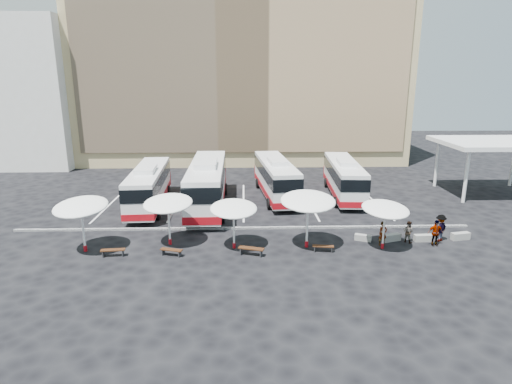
{
  "coord_description": "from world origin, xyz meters",
  "views": [
    {
      "loc": [
        0.04,
        -29.79,
        11.05
      ],
      "look_at": [
        1.0,
        3.0,
        2.2
      ],
      "focal_mm": 30.0,
      "sensor_mm": 36.0,
      "label": 1
    }
  ],
  "objects_px": {
    "wood_bench_0": "(113,251)",
    "wood_bench_2": "(251,250)",
    "bus_1": "(207,183)",
    "wood_bench_1": "(171,251)",
    "conc_bench_0": "(363,238)",
    "conc_bench_2": "(423,238)",
    "sunshade_4": "(385,209)",
    "sunshade_0": "(81,207)",
    "passenger_2": "(435,233)",
    "conc_bench_1": "(392,237)",
    "bus_3": "(344,177)",
    "sunshade_1": "(168,203)",
    "conc_bench_3": "(460,236)",
    "passenger_0": "(383,234)",
    "passenger_3": "(440,228)",
    "passenger_1": "(408,232)",
    "bus_0": "(149,185)",
    "sunshade_3": "(308,201)",
    "bus_2": "(276,177)",
    "wood_bench_3": "(323,247)",
    "sunshade_2": "(234,209)"
  },
  "relations": [
    {
      "from": "bus_1",
      "to": "conc_bench_2",
      "type": "relative_size",
      "value": 10.86
    },
    {
      "from": "bus_1",
      "to": "wood_bench_1",
      "type": "relative_size",
      "value": 9.1
    },
    {
      "from": "wood_bench_0",
      "to": "conc_bench_2",
      "type": "height_order",
      "value": "conc_bench_2"
    },
    {
      "from": "sunshade_3",
      "to": "wood_bench_3",
      "type": "relative_size",
      "value": 2.66
    },
    {
      "from": "bus_2",
      "to": "wood_bench_2",
      "type": "relative_size",
      "value": 7.1
    },
    {
      "from": "bus_2",
      "to": "wood_bench_0",
      "type": "distance_m",
      "value": 17.94
    },
    {
      "from": "bus_0",
      "to": "passenger_0",
      "type": "relative_size",
      "value": 7.12
    },
    {
      "from": "conc_bench_0",
      "to": "bus_1",
      "type": "bearing_deg",
      "value": 143.66
    },
    {
      "from": "conc_bench_3",
      "to": "bus_2",
      "type": "bearing_deg",
      "value": 136.49
    },
    {
      "from": "sunshade_2",
      "to": "conc_bench_0",
      "type": "relative_size",
      "value": 3.03
    },
    {
      "from": "sunshade_0",
      "to": "passenger_1",
      "type": "height_order",
      "value": "sunshade_0"
    },
    {
      "from": "wood_bench_3",
      "to": "sunshade_0",
      "type": "bearing_deg",
      "value": 178.0
    },
    {
      "from": "bus_3",
      "to": "passenger_2",
      "type": "relative_size",
      "value": 6.45
    },
    {
      "from": "bus_3",
      "to": "sunshade_1",
      "type": "distance_m",
      "value": 18.82
    },
    {
      "from": "conc_bench_3",
      "to": "passenger_1",
      "type": "height_order",
      "value": "passenger_1"
    },
    {
      "from": "conc_bench_2",
      "to": "wood_bench_1",
      "type": "bearing_deg",
      "value": -173.23
    },
    {
      "from": "bus_1",
      "to": "wood_bench_1",
      "type": "bearing_deg",
      "value": -98.74
    },
    {
      "from": "bus_2",
      "to": "wood_bench_3",
      "type": "bearing_deg",
      "value": -86.75
    },
    {
      "from": "wood_bench_2",
      "to": "wood_bench_3",
      "type": "relative_size",
      "value": 1.2
    },
    {
      "from": "wood_bench_3",
      "to": "passenger_0",
      "type": "relative_size",
      "value": 0.86
    },
    {
      "from": "wood_bench_0",
      "to": "conc_bench_0",
      "type": "distance_m",
      "value": 16.79
    },
    {
      "from": "bus_0",
      "to": "conc_bench_1",
      "type": "relative_size",
      "value": 9.01
    },
    {
      "from": "bus_0",
      "to": "wood_bench_0",
      "type": "bearing_deg",
      "value": -93.43
    },
    {
      "from": "sunshade_1",
      "to": "conc_bench_2",
      "type": "height_order",
      "value": "sunshade_1"
    },
    {
      "from": "passenger_2",
      "to": "sunshade_4",
      "type": "bearing_deg",
      "value": -176.9
    },
    {
      "from": "sunshade_3",
      "to": "wood_bench_2",
      "type": "relative_size",
      "value": 2.21
    },
    {
      "from": "bus_0",
      "to": "passenger_1",
      "type": "relative_size",
      "value": 7.74
    },
    {
      "from": "passenger_2",
      "to": "conc_bench_1",
      "type": "bearing_deg",
      "value": 157.24
    },
    {
      "from": "passenger_2",
      "to": "passenger_3",
      "type": "relative_size",
      "value": 0.94
    },
    {
      "from": "sunshade_3",
      "to": "conc_bench_1",
      "type": "relative_size",
      "value": 2.88
    },
    {
      "from": "bus_0",
      "to": "sunshade_1",
      "type": "xyz_separation_m",
      "value": [
        3.26,
        -9.09,
        1.01
      ]
    },
    {
      "from": "wood_bench_0",
      "to": "passenger_3",
      "type": "bearing_deg",
      "value": 5.25
    },
    {
      "from": "wood_bench_2",
      "to": "passenger_0",
      "type": "relative_size",
      "value": 1.03
    },
    {
      "from": "sunshade_1",
      "to": "conc_bench_3",
      "type": "bearing_deg",
      "value": 0.86
    },
    {
      "from": "sunshade_3",
      "to": "bus_3",
      "type": "bearing_deg",
      "value": 67.13
    },
    {
      "from": "passenger_2",
      "to": "wood_bench_3",
      "type": "bearing_deg",
      "value": -176.9
    },
    {
      "from": "conc_bench_3",
      "to": "passenger_0",
      "type": "xyz_separation_m",
      "value": [
        -5.83,
        -0.86,
        0.58
      ]
    },
    {
      "from": "bus_0",
      "to": "conc_bench_0",
      "type": "distance_m",
      "value": 18.87
    },
    {
      "from": "wood_bench_0",
      "to": "wood_bench_2",
      "type": "xyz_separation_m",
      "value": [
        8.79,
        -0.1,
        0.03
      ]
    },
    {
      "from": "sunshade_1",
      "to": "wood_bench_3",
      "type": "relative_size",
      "value": 2.68
    },
    {
      "from": "sunshade_0",
      "to": "sunshade_3",
      "type": "xyz_separation_m",
      "value": [
        14.6,
        0.3,
        0.17
      ]
    },
    {
      "from": "bus_1",
      "to": "sunshade_3",
      "type": "relative_size",
      "value": 3.58
    },
    {
      "from": "wood_bench_0",
      "to": "bus_0",
      "type": "bearing_deg",
      "value": 89.82
    },
    {
      "from": "sunshade_4",
      "to": "sunshade_0",
      "type": "bearing_deg",
      "value": 179.73
    },
    {
      "from": "passenger_1",
      "to": "conc_bench_0",
      "type": "bearing_deg",
      "value": 39.46
    },
    {
      "from": "bus_3",
      "to": "conc_bench_3",
      "type": "xyz_separation_m",
      "value": [
        5.68,
        -11.56,
        -1.62
      ]
    },
    {
      "from": "bus_0",
      "to": "passenger_1",
      "type": "distance_m",
      "value": 21.68
    },
    {
      "from": "conc_bench_2",
      "to": "passenger_2",
      "type": "height_order",
      "value": "passenger_2"
    },
    {
      "from": "conc_bench_0",
      "to": "passenger_0",
      "type": "distance_m",
      "value": 1.49
    },
    {
      "from": "wood_bench_0",
      "to": "conc_bench_3",
      "type": "xyz_separation_m",
      "value": [
        23.54,
        2.24,
        -0.11
      ]
    }
  ]
}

